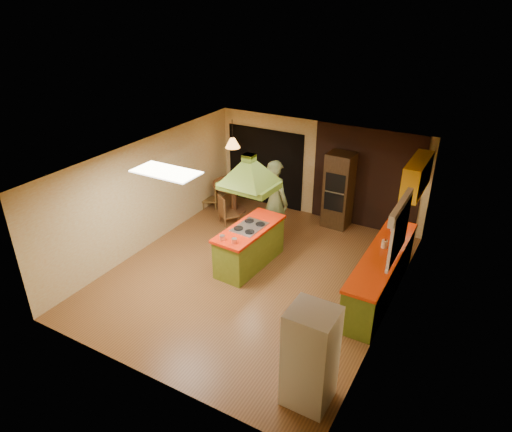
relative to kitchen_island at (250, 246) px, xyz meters
The scene contains 21 objects.
ground 0.61m from the kitchen_island, 45.76° to the right, with size 6.50×6.50×0.00m, color brown.
room_walls 0.88m from the kitchen_island, 45.76° to the right, with size 5.50×6.50×6.50m.
ceiling_plane 2.08m from the kitchen_island, 45.76° to the right, with size 6.50×6.50×0.00m, color silver.
brick_panel 3.41m from the kitchen_island, 62.58° to the left, with size 2.64×0.03×2.50m, color #381E14.
nook_opening 3.24m from the kitchen_island, 112.54° to the left, with size 2.20×0.03×2.10m, color black.
right_counter 2.75m from the kitchen_island, ahead, with size 0.62×3.05×0.92m.
upper_cabinets 3.74m from the kitchen_island, 33.92° to the left, with size 0.34×1.40×0.70m, color yellow.
window_right 3.25m from the kitchen_island, ahead, with size 0.12×1.35×1.06m.
fluor_panel 2.64m from the kitchen_island, 118.98° to the right, with size 1.20×0.60×0.03m, color white.
kitchen_island is the anchor object (origin of this frame).
range_hood 1.79m from the kitchen_island, 116.57° to the left, with size 1.13×0.84×0.80m.
man 1.36m from the kitchen_island, 92.28° to the left, with size 0.72×0.47×1.98m, color #50592F.
refrigerator 3.75m from the kitchen_island, 46.81° to the right, with size 0.65×0.62×1.59m, color silver.
wall_oven 2.88m from the kitchen_island, 69.84° to the left, with size 0.65×0.62×1.90m.
dining_table 2.66m from the kitchen_island, 129.11° to the left, with size 1.10×1.10×0.82m.
chair_left 3.09m from the kitchen_island, 140.44° to the left, with size 0.39×0.39×0.72m, color brown, non-canonical shape.
chair_near 2.01m from the kitchen_island, 135.28° to the left, with size 0.42×0.42×0.77m, color brown, non-canonical shape.
pendant_lamp 3.03m from the kitchen_island, 129.11° to the left, with size 0.37×0.37×0.24m, color #FF9E3F.
canister_large 3.03m from the kitchen_island, 25.71° to the left, with size 0.16×0.16×0.24m, color beige.
canister_medium 3.05m from the kitchen_island, 26.61° to the left, with size 0.15×0.15×0.21m, color #FBEECA.
canister_small 2.78m from the kitchen_island, 11.23° to the left, with size 0.12×0.12×0.16m, color #FEF6CC.
Camera 1 is at (3.96, -6.95, 5.38)m, focal length 32.00 mm.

